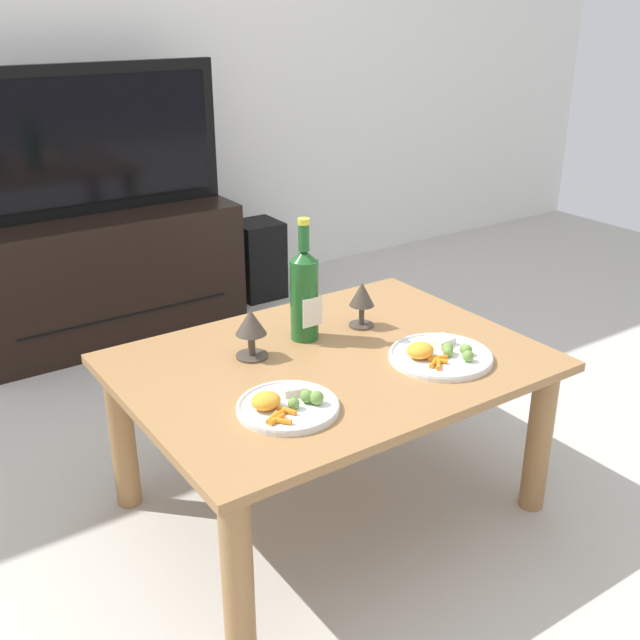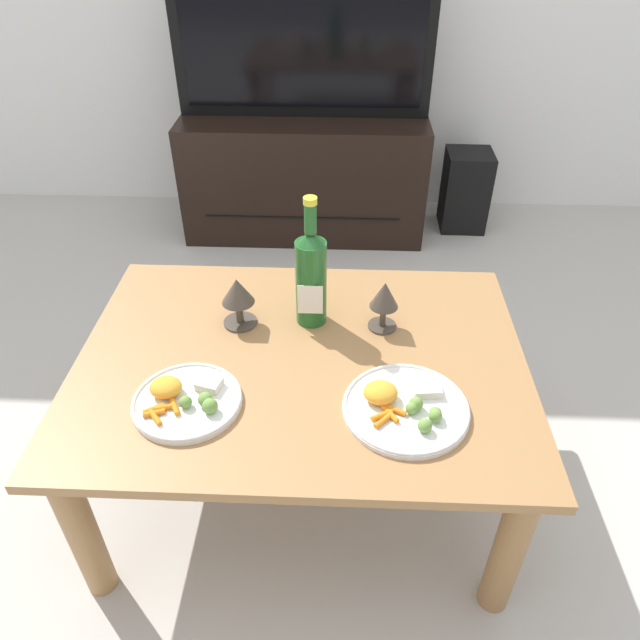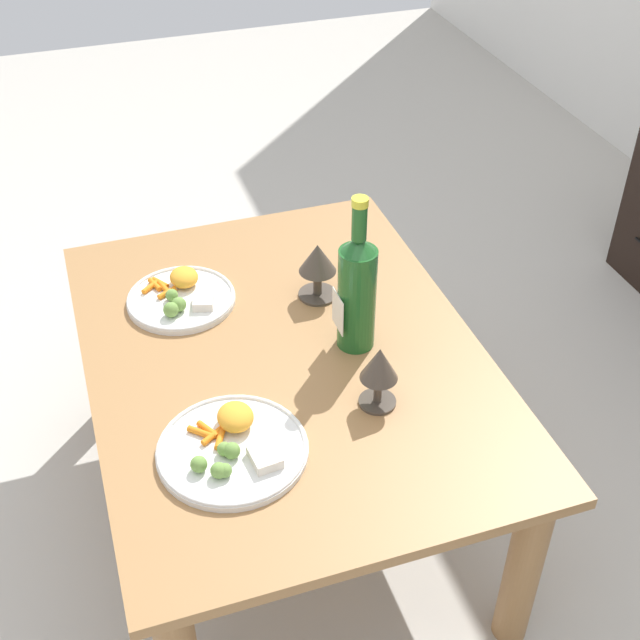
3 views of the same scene
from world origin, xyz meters
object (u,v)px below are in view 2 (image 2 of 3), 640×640
at_px(tv_stand, 305,174).
at_px(dinner_plate_right, 405,406).
at_px(tv_screen, 303,44).
at_px(goblet_right, 384,298).
at_px(wine_bottle, 311,275).
at_px(floor_speaker, 465,190).
at_px(dinner_plate_left, 186,399).
at_px(goblet_left, 238,294).
at_px(dining_table, 302,381).

relative_size(tv_stand, dinner_plate_right, 3.98).
distance_m(tv_stand, tv_screen, 0.56).
distance_m(tv_stand, goblet_right, 1.46).
bearing_deg(wine_bottle, floor_speaker, 65.08).
bearing_deg(tv_stand, tv_screen, -90.00).
bearing_deg(dinner_plate_right, tv_screen, 100.88).
distance_m(tv_screen, dinner_plate_right, 1.76).
bearing_deg(floor_speaker, wine_bottle, -114.24).
bearing_deg(tv_stand, wine_bottle, -85.56).
xyz_separation_m(goblet_right, dinner_plate_right, (0.04, -0.29, -0.08)).
height_order(tv_stand, dinner_plate_right, tv_stand).
relative_size(wine_bottle, dinner_plate_left, 1.44).
bearing_deg(tv_screen, goblet_left, -93.09).
xyz_separation_m(goblet_left, goblet_right, (0.37, 0.00, 0.00)).
relative_size(dining_table, goblet_left, 7.99).
xyz_separation_m(goblet_right, dinner_plate_left, (-0.44, -0.29, -0.08)).
distance_m(dinner_plate_left, dinner_plate_right, 0.48).
bearing_deg(floor_speaker, goblet_right, -107.57).
distance_m(goblet_left, goblet_right, 0.37).
bearing_deg(dinner_plate_left, dinner_plate_right, 0.03).
distance_m(tv_stand, floor_speaker, 0.77).
relative_size(goblet_left, goblet_right, 1.00).
bearing_deg(goblet_right, dinner_plate_left, -146.30).
distance_m(dining_table, tv_screen, 1.60).
bearing_deg(wine_bottle, tv_stand, 94.44).
xyz_separation_m(wine_bottle, dinner_plate_right, (0.22, -0.32, -0.13)).
bearing_deg(tv_screen, dinner_plate_right, -79.12).
height_order(dining_table, tv_stand, tv_stand).
height_order(tv_stand, floor_speaker, tv_stand).
xyz_separation_m(tv_screen, dinner_plate_right, (0.33, -1.69, -0.35)).
height_order(tv_screen, floor_speaker, tv_screen).
bearing_deg(tv_screen, dining_table, -86.61).
height_order(dining_table, wine_bottle, wine_bottle).
relative_size(dining_table, tv_stand, 0.99).
bearing_deg(tv_stand, goblet_left, -93.09).
bearing_deg(dinner_plate_right, dining_table, 144.79).
bearing_deg(tv_stand, dinner_plate_right, -79.13).
relative_size(wine_bottle, goblet_left, 2.56).
height_order(tv_stand, goblet_left, goblet_left).
xyz_separation_m(tv_screen, dinner_plate_left, (-0.15, -1.70, -0.35)).
distance_m(wine_bottle, dinner_plate_right, 0.40).
bearing_deg(tv_stand, dinner_plate_left, -95.07).
bearing_deg(dinner_plate_left, floor_speaker, 62.13).
bearing_deg(goblet_left, wine_bottle, 7.01).
xyz_separation_m(tv_screen, goblet_left, (-0.08, -1.40, -0.28)).
relative_size(dining_table, dinner_plate_right, 3.92).
relative_size(floor_speaker, dinner_plate_right, 1.36).
xyz_separation_m(dining_table, dinner_plate_left, (-0.24, -0.17, 0.09)).
relative_size(tv_stand, dinner_plate_left, 4.56).
height_order(floor_speaker, wine_bottle, wine_bottle).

